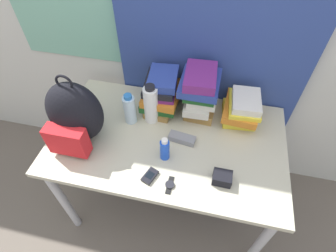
{
  "coord_description": "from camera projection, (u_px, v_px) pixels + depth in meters",
  "views": [
    {
      "loc": [
        0.21,
        -0.52,
        1.92
      ],
      "look_at": [
        0.0,
        0.39,
        0.86
      ],
      "focal_mm": 28.0,
      "sensor_mm": 36.0,
      "label": 1
    }
  ],
  "objects": [
    {
      "name": "ground_plane",
      "position": [
        156.0,
        250.0,
        1.8
      ],
      "size": [
        12.0,
        12.0,
        0.0
      ],
      "primitive_type": "plane",
      "color": "#665B51"
    },
    {
      "name": "wall_back",
      "position": [
        186.0,
        14.0,
        1.43
      ],
      "size": [
        6.0,
        0.06,
        2.5
      ],
      "color": "beige",
      "rests_on": "ground_plane"
    },
    {
      "name": "curtain_blue",
      "position": [
        216.0,
        22.0,
        1.37
      ],
      "size": [
        1.12,
        0.04,
        2.5
      ],
      "color": "navy",
      "rests_on": "ground_plane"
    },
    {
      "name": "desk",
      "position": [
        168.0,
        147.0,
        1.55
      ],
      "size": [
        1.31,
        0.78,
        0.76
      ],
      "color": "#B7B299",
      "rests_on": "ground_plane"
    },
    {
      "name": "backpack",
      "position": [
        75.0,
        115.0,
        1.36
      ],
      "size": [
        0.3,
        0.28,
        0.43
      ],
      "color": "black",
      "rests_on": "desk"
    },
    {
      "name": "book_stack_left",
      "position": [
        162.0,
        92.0,
        1.57
      ],
      "size": [
        0.23,
        0.29,
        0.25
      ],
      "color": "olive",
      "rests_on": "desk"
    },
    {
      "name": "book_stack_center",
      "position": [
        200.0,
        92.0,
        1.5
      ],
      "size": [
        0.22,
        0.27,
        0.3
      ],
      "color": "olive",
      "rests_on": "desk"
    },
    {
      "name": "book_stack_right",
      "position": [
        242.0,
        108.0,
        1.53
      ],
      "size": [
        0.21,
        0.28,
        0.17
      ],
      "color": "yellow",
      "rests_on": "desk"
    },
    {
      "name": "water_bottle",
      "position": [
        130.0,
        109.0,
        1.5
      ],
      "size": [
        0.07,
        0.07,
        0.2
      ],
      "color": "silver",
      "rests_on": "desk"
    },
    {
      "name": "sports_bottle",
      "position": [
        151.0,
        104.0,
        1.49
      ],
      "size": [
        0.08,
        0.08,
        0.26
      ],
      "color": "white",
      "rests_on": "desk"
    },
    {
      "name": "sunscreen_bottle",
      "position": [
        165.0,
        149.0,
        1.35
      ],
      "size": [
        0.05,
        0.05,
        0.15
      ],
      "color": "blue",
      "rests_on": "desk"
    },
    {
      "name": "cell_phone",
      "position": [
        150.0,
        176.0,
        1.31
      ],
      "size": [
        0.08,
        0.1,
        0.02
      ],
      "color": "black",
      "rests_on": "desk"
    },
    {
      "name": "sunglasses_case",
      "position": [
        182.0,
        138.0,
        1.46
      ],
      "size": [
        0.16,
        0.08,
        0.04
      ],
      "color": "gray",
      "rests_on": "desk"
    },
    {
      "name": "camera_pouch",
      "position": [
        222.0,
        178.0,
        1.28
      ],
      "size": [
        0.09,
        0.07,
        0.06
      ],
      "color": "black",
      "rests_on": "desk"
    },
    {
      "name": "wristwatch",
      "position": [
        170.0,
        185.0,
        1.28
      ],
      "size": [
        0.04,
        0.1,
        0.01
      ],
      "color": "black",
      "rests_on": "desk"
    }
  ]
}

